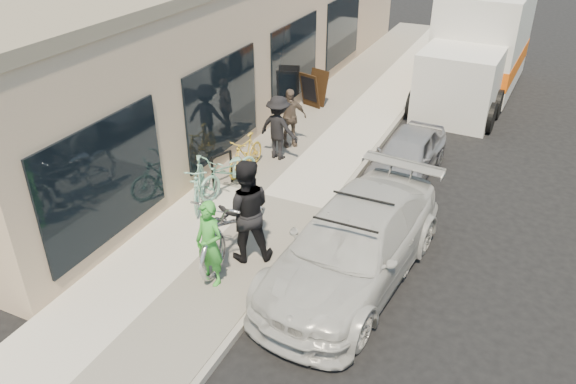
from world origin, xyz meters
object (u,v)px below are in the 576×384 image
(woman_rider, at_px, (209,244))
(cruiser_bike_b, at_px, (229,172))
(cruiser_bike_c, at_px, (246,154))
(bystander_b, at_px, (289,118))
(sandwich_board, at_px, (313,89))
(bystander_a, at_px, (278,128))
(bike_rack, at_px, (222,166))
(tandem_bike, at_px, (235,219))
(sedan_silver, at_px, (407,154))
(moving_truck, at_px, (478,49))
(man_standing, at_px, (245,211))
(cruiser_bike_a, at_px, (199,183))
(sedan_white, at_px, (353,245))

(woman_rider, height_order, cruiser_bike_b, woman_rider)
(cruiser_bike_c, bearing_deg, bystander_b, 81.96)
(sandwich_board, height_order, bystander_a, bystander_a)
(bike_rack, xyz_separation_m, tandem_bike, (1.48, -2.01, 0.19))
(bystander_b, bearing_deg, sandwich_board, 60.22)
(sedan_silver, height_order, moving_truck, moving_truck)
(tandem_bike, distance_m, bystander_a, 3.97)
(bike_rack, distance_m, bystander_a, 1.92)
(bike_rack, bearing_deg, woman_rider, -62.38)
(woman_rider, relative_size, bystander_b, 1.03)
(woman_rider, xyz_separation_m, bystander_b, (-1.12, 5.57, -0.02))
(bystander_a, bearing_deg, man_standing, 116.04)
(moving_truck, bearing_deg, man_standing, -98.70)
(bystander_a, bearing_deg, cruiser_bike_a, 86.23)
(tandem_bike, distance_m, cruiser_bike_b, 2.28)
(bike_rack, xyz_separation_m, woman_rider, (1.56, -2.98, 0.29))
(sedan_silver, distance_m, cruiser_bike_b, 4.21)
(sedan_white, relative_size, sedan_silver, 1.57)
(tandem_bike, xyz_separation_m, man_standing, (0.28, -0.09, 0.30))
(bystander_a, bearing_deg, tandem_bike, 112.54)
(tandem_bike, relative_size, cruiser_bike_b, 1.46)
(man_standing, height_order, cruiser_bike_a, man_standing)
(sedan_silver, bearing_deg, bike_rack, -140.54)
(cruiser_bike_c, bearing_deg, man_standing, -59.13)
(sedan_silver, xyz_separation_m, tandem_bike, (-2.03, -4.56, 0.29))
(man_standing, xyz_separation_m, bystander_a, (-1.26, 3.93, -0.18))
(moving_truck, xyz_separation_m, man_standing, (-2.22, -11.22, -0.28))
(tandem_bike, relative_size, cruiser_bike_c, 1.75)
(sedan_silver, bearing_deg, sandwich_board, 144.84)
(cruiser_bike_b, distance_m, bystander_a, 1.99)
(bike_rack, bearing_deg, sandwich_board, 90.87)
(woman_rider, relative_size, man_standing, 0.80)
(sedan_silver, relative_size, cruiser_bike_c, 2.14)
(bike_rack, xyz_separation_m, sedan_white, (3.64, -1.68, 0.05))
(moving_truck, bearing_deg, woman_rider, -98.85)
(bystander_a, bearing_deg, moving_truck, -107.22)
(bystander_b, bearing_deg, cruiser_bike_a, -138.40)
(woman_rider, distance_m, man_standing, 0.92)
(cruiser_bike_a, height_order, cruiser_bike_c, cruiser_bike_a)
(woman_rider, bearing_deg, sedan_white, 45.46)
(cruiser_bike_a, distance_m, cruiser_bike_b, 0.78)
(tandem_bike, distance_m, bystander_b, 4.73)
(sandwich_board, height_order, man_standing, man_standing)
(tandem_bike, xyz_separation_m, bystander_a, (-0.98, 3.84, 0.11))
(bystander_b, bearing_deg, sedan_white, -93.37)
(man_standing, distance_m, bystander_a, 4.13)
(sedan_silver, bearing_deg, cruiser_bike_b, -137.32)
(cruiser_bike_a, bearing_deg, bystander_a, 51.27)
(sandwich_board, xyz_separation_m, cruiser_bike_a, (0.02, -6.25, -0.05))
(moving_truck, relative_size, bystander_a, 4.14)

